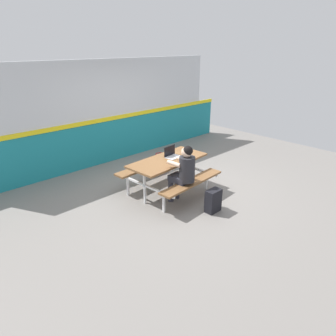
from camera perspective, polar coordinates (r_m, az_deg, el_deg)
ground_plane at (r=6.71m, az=1.84°, el=-3.78°), size 10.00×10.00×0.02m
accent_backdrop at (r=8.12m, az=-10.60°, el=9.86°), size 8.00×0.14×2.60m
picnic_table_main at (r=6.28m, az=0.00°, el=0.19°), size 1.74×1.66×0.74m
student_nearer at (r=5.78m, az=2.95°, el=-0.42°), size 0.38×0.53×1.21m
laptop_silver at (r=6.34m, az=0.77°, el=2.48°), size 0.33×0.24×0.22m
backpack_dark at (r=5.76m, az=8.38°, el=-6.08°), size 0.30×0.22×0.44m
tote_bag_bright at (r=7.57m, az=-1.54°, el=1.00°), size 0.34×0.21×0.43m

